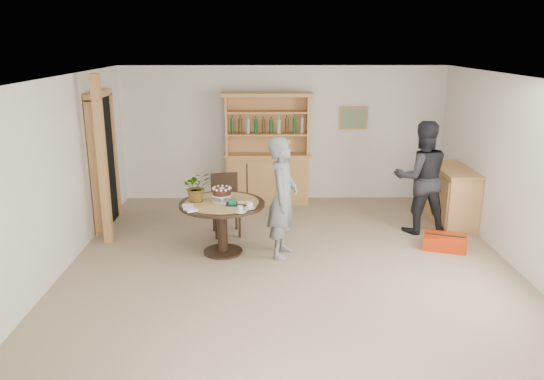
{
  "coord_description": "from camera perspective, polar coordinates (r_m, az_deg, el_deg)",
  "views": [
    {
      "loc": [
        -0.33,
        -6.32,
        2.95
      ],
      "look_at": [
        -0.25,
        0.36,
        1.05
      ],
      "focal_mm": 35.0,
      "sensor_mm": 36.0,
      "label": 1
    }
  ],
  "objects": [
    {
      "name": "napkins",
      "position": [
        7.19,
        -8.88,
        -1.92
      ],
      "size": [
        0.24,
        0.33,
        0.03
      ],
      "color": "white",
      "rests_on": "dining_table"
    },
    {
      "name": "pine_post",
      "position": [
        8.06,
        -17.8,
        2.95
      ],
      "size": [
        0.12,
        0.12,
        2.5
      ],
      "primitive_type": "cube",
      "color": "tan",
      "rests_on": "ground"
    },
    {
      "name": "coffee_cup_a",
      "position": [
        7.14,
        -2.4,
        -1.65
      ],
      "size": [
        0.15,
        0.15,
        0.09
      ],
      "color": "silver",
      "rests_on": "dining_table"
    },
    {
      "name": "flower_vase",
      "position": [
        7.47,
        -8.1,
        0.36
      ],
      "size": [
        0.47,
        0.44,
        0.42
      ],
      "primitive_type": "imported",
      "rotation": [
        0.0,
        0.0,
        0.35
      ],
      "color": "#3F7233",
      "rests_on": "dining_table"
    },
    {
      "name": "ground",
      "position": [
        6.98,
        2.11,
        -9.12
      ],
      "size": [
        7.0,
        7.0,
        0.0
      ],
      "primitive_type": "plane",
      "color": "tan",
      "rests_on": "ground"
    },
    {
      "name": "red_suitcase",
      "position": [
        8.17,
        18.08,
        -5.33
      ],
      "size": [
        0.7,
        0.57,
        0.21
      ],
      "rotation": [
        0.0,
        0.0,
        -0.32
      ],
      "color": "red",
      "rests_on": "ground"
    },
    {
      "name": "adult_person",
      "position": [
        8.55,
        15.77,
        1.31
      ],
      "size": [
        0.88,
        0.7,
        1.77
      ],
      "primitive_type": "imported",
      "rotation": [
        0.0,
        0.0,
        3.17
      ],
      "color": "black",
      "rests_on": "ground"
    },
    {
      "name": "birthday_cake",
      "position": [
        7.46,
        -5.41,
        -0.28
      ],
      "size": [
        0.3,
        0.3,
        0.2
      ],
      "color": "white",
      "rests_on": "dining_table"
    },
    {
      "name": "room_shell",
      "position": [
        6.45,
        2.29,
        5.07
      ],
      "size": [
        6.04,
        7.04,
        2.52
      ],
      "color": "white",
      "rests_on": "ground"
    },
    {
      "name": "dining_chair",
      "position": [
        8.3,
        -5.03,
        -1.09
      ],
      "size": [
        0.49,
        0.49,
        0.95
      ],
      "rotation": [
        0.0,
        0.0,
        0.2
      ],
      "color": "black",
      "rests_on": "ground"
    },
    {
      "name": "dining_table",
      "position": [
        7.49,
        -5.39,
        -2.43
      ],
      "size": [
        1.2,
        1.2,
        0.76
      ],
      "color": "black",
      "rests_on": "ground"
    },
    {
      "name": "doorway",
      "position": [
        8.91,
        -17.71,
        3.19
      ],
      "size": [
        0.13,
        1.1,
        2.18
      ],
      "color": "black",
      "rests_on": "ground"
    },
    {
      "name": "gift_tray",
      "position": [
        7.3,
        -3.82,
        -1.39
      ],
      "size": [
        0.3,
        0.2,
        0.08
      ],
      "color": "black",
      "rests_on": "dining_table"
    },
    {
      "name": "hutch",
      "position": [
        9.82,
        -0.5,
        2.58
      ],
      "size": [
        1.62,
        0.54,
        2.04
      ],
      "color": "tan",
      "rests_on": "ground"
    },
    {
      "name": "sideboard",
      "position": [
        9.2,
        18.82,
        -0.59
      ],
      "size": [
        0.54,
        1.26,
        0.94
      ],
      "color": "tan",
      "rests_on": "ground"
    },
    {
      "name": "coffee_cup_b",
      "position": [
        6.99,
        -3.42,
        -2.11
      ],
      "size": [
        0.15,
        0.15,
        0.08
      ],
      "color": "silver",
      "rests_on": "dining_table"
    },
    {
      "name": "teen_boy",
      "position": [
        7.3,
        1.17,
        -0.85
      ],
      "size": [
        0.54,
        0.7,
        1.69
      ],
      "primitive_type": "imported",
      "rotation": [
        0.0,
        0.0,
        1.33
      ],
      "color": "slate",
      "rests_on": "ground"
    }
  ]
}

